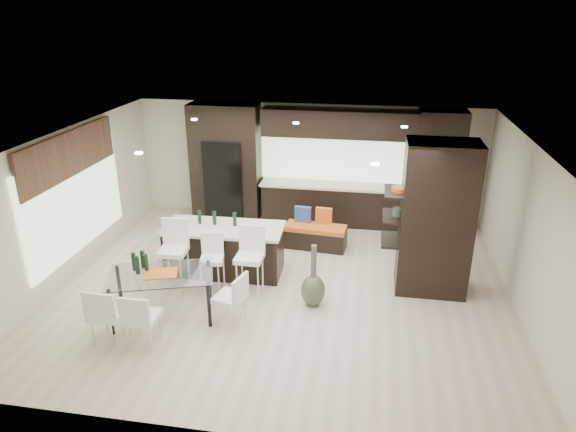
% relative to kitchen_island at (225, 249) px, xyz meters
% --- Properties ---
extents(ground, '(8.00, 8.00, 0.00)m').
position_rel_kitchen_island_xyz_m(ground, '(1.18, -0.41, -0.46)').
color(ground, beige).
rests_on(ground, ground).
extents(back_wall, '(8.00, 0.02, 2.70)m').
position_rel_kitchen_island_xyz_m(back_wall, '(1.18, 3.09, 0.89)').
color(back_wall, beige).
rests_on(back_wall, ground).
extents(left_wall, '(0.02, 7.00, 2.70)m').
position_rel_kitchen_island_xyz_m(left_wall, '(-2.82, -0.41, 0.89)').
color(left_wall, beige).
rests_on(left_wall, ground).
extents(right_wall, '(0.02, 7.00, 2.70)m').
position_rel_kitchen_island_xyz_m(right_wall, '(5.18, -0.41, 0.89)').
color(right_wall, beige).
rests_on(right_wall, ground).
extents(ceiling, '(8.00, 7.00, 0.02)m').
position_rel_kitchen_island_xyz_m(ceiling, '(1.18, -0.41, 2.24)').
color(ceiling, white).
rests_on(ceiling, ground).
extents(window_left, '(0.04, 3.20, 1.90)m').
position_rel_kitchen_island_xyz_m(window_left, '(-2.78, -0.21, 0.89)').
color(window_left, '#B2D199').
rests_on(window_left, left_wall).
extents(window_back, '(3.40, 0.04, 1.20)m').
position_rel_kitchen_island_xyz_m(window_back, '(1.78, 3.05, 1.09)').
color(window_back, '#B2D199').
rests_on(window_back, back_wall).
extents(stone_accent, '(0.08, 3.00, 0.80)m').
position_rel_kitchen_island_xyz_m(stone_accent, '(-2.75, -0.21, 1.79)').
color(stone_accent, brown).
rests_on(stone_accent, left_wall).
extents(ceiling_spots, '(4.00, 3.00, 0.02)m').
position_rel_kitchen_island_xyz_m(ceiling_spots, '(1.18, -0.16, 2.22)').
color(ceiling_spots, white).
rests_on(ceiling_spots, ceiling).
extents(back_cabinetry, '(6.80, 0.68, 2.70)m').
position_rel_kitchen_island_xyz_m(back_cabinetry, '(1.68, 2.76, 0.89)').
color(back_cabinetry, black).
rests_on(back_cabinetry, ground).
extents(refrigerator, '(0.90, 0.68, 1.90)m').
position_rel_kitchen_island_xyz_m(refrigerator, '(-0.72, 2.71, 0.49)').
color(refrigerator, black).
rests_on(refrigerator, ground).
extents(partition_column, '(1.20, 0.80, 2.70)m').
position_rel_kitchen_island_xyz_m(partition_column, '(3.78, -0.01, 0.89)').
color(partition_column, black).
rests_on(partition_column, ground).
extents(kitchen_island, '(2.24, 1.01, 0.92)m').
position_rel_kitchen_island_xyz_m(kitchen_island, '(0.00, 0.00, 0.00)').
color(kitchen_island, black).
rests_on(kitchen_island, ground).
extents(stool_left, '(0.50, 0.50, 1.05)m').
position_rel_kitchen_island_xyz_m(stool_left, '(-0.68, -0.81, 0.06)').
color(stool_left, white).
rests_on(stool_left, ground).
extents(stool_mid, '(0.45, 0.45, 0.88)m').
position_rel_kitchen_island_xyz_m(stool_mid, '(0.00, -0.77, -0.02)').
color(stool_mid, white).
rests_on(stool_mid, ground).
extents(stool_right, '(0.47, 0.47, 1.03)m').
position_rel_kitchen_island_xyz_m(stool_right, '(0.68, -0.80, 0.05)').
color(stool_right, white).
rests_on(stool_right, ground).
extents(bench, '(1.32, 0.61, 0.49)m').
position_rel_kitchen_island_xyz_m(bench, '(1.57, 1.34, -0.22)').
color(bench, black).
rests_on(bench, ground).
extents(floor_vase, '(0.44, 0.44, 1.12)m').
position_rel_kitchen_island_xyz_m(floor_vase, '(1.80, -0.91, 0.10)').
color(floor_vase, '#414C37').
rests_on(floor_vase, ground).
extents(dining_table, '(1.83, 1.37, 0.79)m').
position_rel_kitchen_island_xyz_m(dining_table, '(-0.55, -1.67, -0.07)').
color(dining_table, white).
rests_on(dining_table, ground).
extents(chair_near, '(0.47, 0.47, 0.85)m').
position_rel_kitchen_island_xyz_m(chair_near, '(-0.55, -2.44, -0.03)').
color(chair_near, white).
rests_on(chair_near, ground).
extents(chair_far, '(0.49, 0.49, 0.90)m').
position_rel_kitchen_island_xyz_m(chair_far, '(-1.06, -2.45, -0.01)').
color(chair_far, white).
rests_on(chair_far, ground).
extents(chair_end, '(0.54, 0.54, 0.82)m').
position_rel_kitchen_island_xyz_m(chair_end, '(0.57, -1.67, -0.05)').
color(chair_end, white).
rests_on(chair_end, ground).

